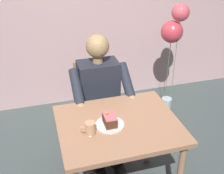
{
  "coord_description": "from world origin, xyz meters",
  "views": [
    {
      "loc": [
        0.51,
        1.61,
        2.0
      ],
      "look_at": [
        0.02,
        -0.1,
        1.0
      ],
      "focal_mm": 45.84,
      "sensor_mm": 36.0,
      "label": 1
    }
  ],
  "objects_px": {
    "chair": "(97,102)",
    "coffee_cup": "(90,128)",
    "seated_person": "(101,99)",
    "balloon_display": "(173,38)",
    "dining_table": "(118,134)",
    "cake_slice": "(110,120)",
    "dessert_spoon": "(89,133)"
  },
  "relations": [
    {
      "from": "chair",
      "to": "coffee_cup",
      "type": "height_order",
      "value": "chair"
    },
    {
      "from": "chair",
      "to": "coffee_cup",
      "type": "xyz_separation_m",
      "value": [
        0.23,
        0.78,
        0.31
      ]
    },
    {
      "from": "chair",
      "to": "balloon_display",
      "type": "relative_size",
      "value": 0.67
    },
    {
      "from": "cake_slice",
      "to": "coffee_cup",
      "type": "distance_m",
      "value": 0.17
    },
    {
      "from": "dining_table",
      "to": "coffee_cup",
      "type": "bearing_deg",
      "value": 16.7
    },
    {
      "from": "seated_person",
      "to": "cake_slice",
      "type": "height_order",
      "value": "seated_person"
    },
    {
      "from": "coffee_cup",
      "to": "balloon_display",
      "type": "xyz_separation_m",
      "value": [
        -1.15,
        -1.08,
        0.16
      ]
    },
    {
      "from": "chair",
      "to": "seated_person",
      "type": "distance_m",
      "value": 0.22
    },
    {
      "from": "seated_person",
      "to": "balloon_display",
      "type": "distance_m",
      "value": 1.09
    },
    {
      "from": "chair",
      "to": "cake_slice",
      "type": "distance_m",
      "value": 0.79
    },
    {
      "from": "dining_table",
      "to": "cake_slice",
      "type": "distance_m",
      "value": 0.17
    },
    {
      "from": "chair",
      "to": "balloon_display",
      "type": "xyz_separation_m",
      "value": [
        -0.92,
        -0.3,
        0.47
      ]
    },
    {
      "from": "chair",
      "to": "dining_table",
      "type": "bearing_deg",
      "value": 90.0
    },
    {
      "from": "coffee_cup",
      "to": "dessert_spoon",
      "type": "bearing_deg",
      "value": -31.99
    },
    {
      "from": "chair",
      "to": "cake_slice",
      "type": "height_order",
      "value": "chair"
    },
    {
      "from": "coffee_cup",
      "to": "seated_person",
      "type": "bearing_deg",
      "value": -110.34
    },
    {
      "from": "chair",
      "to": "coffee_cup",
      "type": "bearing_deg",
      "value": 73.92
    },
    {
      "from": "dessert_spoon",
      "to": "chair",
      "type": "bearing_deg",
      "value": -106.67
    },
    {
      "from": "seated_person",
      "to": "dessert_spoon",
      "type": "height_order",
      "value": "seated_person"
    },
    {
      "from": "cake_slice",
      "to": "coffee_cup",
      "type": "height_order",
      "value": "cake_slice"
    },
    {
      "from": "dining_table",
      "to": "seated_person",
      "type": "bearing_deg",
      "value": -90.0
    },
    {
      "from": "dining_table",
      "to": "dessert_spoon",
      "type": "bearing_deg",
      "value": 15.14
    },
    {
      "from": "coffee_cup",
      "to": "balloon_display",
      "type": "distance_m",
      "value": 1.58
    },
    {
      "from": "seated_person",
      "to": "balloon_display",
      "type": "bearing_deg",
      "value": -153.06
    },
    {
      "from": "dining_table",
      "to": "cake_slice",
      "type": "relative_size",
      "value": 6.78
    },
    {
      "from": "seated_person",
      "to": "dessert_spoon",
      "type": "xyz_separation_m",
      "value": [
        0.23,
        0.6,
        0.12
      ]
    },
    {
      "from": "chair",
      "to": "balloon_display",
      "type": "bearing_deg",
      "value": -162.25
    },
    {
      "from": "coffee_cup",
      "to": "cake_slice",
      "type": "bearing_deg",
      "value": -159.34
    },
    {
      "from": "seated_person",
      "to": "cake_slice",
      "type": "relative_size",
      "value": 9.31
    },
    {
      "from": "balloon_display",
      "to": "dining_table",
      "type": "bearing_deg",
      "value": 47.56
    },
    {
      "from": "dining_table",
      "to": "dessert_spoon",
      "type": "distance_m",
      "value": 0.26
    },
    {
      "from": "dessert_spoon",
      "to": "balloon_display",
      "type": "distance_m",
      "value": 1.59
    }
  ]
}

